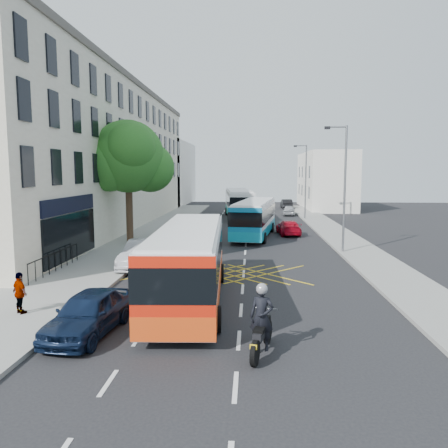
% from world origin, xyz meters
% --- Properties ---
extents(ground, '(120.00, 120.00, 0.00)m').
position_xyz_m(ground, '(0.00, 0.00, 0.00)').
color(ground, black).
rests_on(ground, ground).
extents(pavement_left, '(5.00, 70.00, 0.15)m').
position_xyz_m(pavement_left, '(-8.50, 15.00, 0.07)').
color(pavement_left, gray).
rests_on(pavement_left, ground).
extents(pavement_right, '(3.00, 70.00, 0.15)m').
position_xyz_m(pavement_right, '(7.50, 15.00, 0.07)').
color(pavement_right, gray).
rests_on(pavement_right, ground).
extents(terrace_main, '(8.30, 45.00, 13.50)m').
position_xyz_m(terrace_main, '(-14.00, 24.49, 6.76)').
color(terrace_main, beige).
rests_on(terrace_main, ground).
extents(terrace_far, '(8.00, 20.00, 10.00)m').
position_xyz_m(terrace_far, '(-14.00, 55.00, 5.00)').
color(terrace_far, silver).
rests_on(terrace_far, ground).
extents(building_right, '(6.00, 18.00, 8.00)m').
position_xyz_m(building_right, '(11.00, 48.00, 4.00)').
color(building_right, silver).
rests_on(building_right, ground).
extents(street_tree, '(6.30, 5.70, 8.80)m').
position_xyz_m(street_tree, '(-8.51, 14.97, 6.29)').
color(street_tree, '#382619').
rests_on(street_tree, pavement_left).
extents(lamp_near, '(1.45, 0.15, 8.00)m').
position_xyz_m(lamp_near, '(6.20, 12.00, 4.62)').
color(lamp_near, slate).
rests_on(lamp_near, pavement_right).
extents(lamp_far, '(1.45, 0.15, 8.00)m').
position_xyz_m(lamp_far, '(6.20, 32.00, 4.62)').
color(lamp_far, slate).
rests_on(lamp_far, pavement_right).
extents(railings, '(0.08, 5.60, 1.14)m').
position_xyz_m(railings, '(-9.70, 5.30, 0.72)').
color(railings, black).
rests_on(railings, pavement_left).
extents(bus_near, '(3.10, 10.97, 3.05)m').
position_xyz_m(bus_near, '(-2.15, 1.21, 1.61)').
color(bus_near, silver).
rests_on(bus_near, ground).
extents(bus_mid, '(3.83, 10.65, 2.93)m').
position_xyz_m(bus_mid, '(0.65, 19.09, 1.54)').
color(bus_mid, silver).
rests_on(bus_mid, ground).
extents(bus_far, '(3.71, 11.67, 3.23)m').
position_xyz_m(bus_far, '(-1.01, 33.32, 1.70)').
color(bus_far, silver).
rests_on(bus_far, ground).
extents(motorbike, '(0.89, 2.35, 2.12)m').
position_xyz_m(motorbike, '(0.68, -4.03, 1.00)').
color(motorbike, black).
rests_on(motorbike, ground).
extents(parked_car_blue, '(2.10, 4.34, 1.43)m').
position_xyz_m(parked_car_blue, '(-4.90, -2.80, 0.71)').
color(parked_car_blue, black).
rests_on(parked_car_blue, ground).
extents(parked_car_silver, '(1.75, 4.68, 1.53)m').
position_xyz_m(parked_car_silver, '(-5.60, 7.08, 0.76)').
color(parked_car_silver, '#B1B3BA').
rests_on(parked_car_silver, ground).
extents(red_hatchback, '(2.00, 4.29, 1.21)m').
position_xyz_m(red_hatchback, '(3.51, 20.33, 0.61)').
color(red_hatchback, red).
rests_on(red_hatchback, ground).
extents(distant_car_grey, '(2.69, 4.87, 1.29)m').
position_xyz_m(distant_car_grey, '(0.93, 44.02, 0.64)').
color(distant_car_grey, '#3F4246').
rests_on(distant_car_grey, ground).
extents(distant_car_silver, '(1.84, 3.73, 1.22)m').
position_xyz_m(distant_car_silver, '(4.98, 36.71, 0.61)').
color(distant_car_silver, '#A8ABB0').
rests_on(distant_car_silver, ground).
extents(distant_car_dark, '(1.56, 4.08, 1.33)m').
position_xyz_m(distant_car_dark, '(5.44, 46.73, 0.66)').
color(distant_car_dark, black).
rests_on(distant_car_dark, ground).
extents(pedestrian_far, '(0.95, 0.82, 1.53)m').
position_xyz_m(pedestrian_far, '(-7.97, -1.33, 0.91)').
color(pedestrian_far, gray).
rests_on(pedestrian_far, pavement_left).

